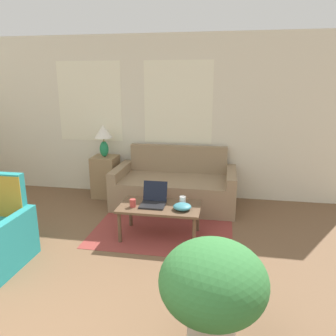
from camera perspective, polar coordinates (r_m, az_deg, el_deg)
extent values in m
cube|color=silver|center=(5.50, -5.10, 8.76)|extent=(6.96, 0.05, 2.60)
cube|color=white|center=(5.72, -13.48, 11.17)|extent=(1.10, 0.01, 1.30)
cube|color=white|center=(5.32, 1.74, 11.30)|extent=(1.10, 0.01, 1.30)
cube|color=brown|center=(4.68, -0.09, -8.85)|extent=(1.79, 2.02, 0.01)
cube|color=#937A5B|center=(5.08, 1.12, -4.23)|extent=(1.57, 0.92, 0.44)
cube|color=#937A5B|center=(5.39, 1.79, -0.66)|extent=(1.57, 0.12, 0.88)
cube|color=#937A5B|center=(5.25, -8.15, -2.88)|extent=(0.14, 0.92, 0.59)
cube|color=#937A5B|center=(5.00, 10.86, -3.91)|extent=(0.14, 0.92, 0.59)
cube|color=teal|center=(4.12, -26.68, -6.99)|extent=(0.54, 0.10, 0.93)
cube|color=teal|center=(3.78, -25.30, -11.86)|extent=(0.10, 0.75, 0.57)
cube|color=#937551|center=(5.56, -10.81, -1.46)|extent=(0.39, 0.39, 0.68)
ellipsoid|color=#1E8451|center=(5.45, -11.06, 3.27)|extent=(0.14, 0.14, 0.26)
cylinder|color=tan|center=(5.42, -11.14, 4.90)|extent=(0.02, 0.02, 0.06)
cone|color=white|center=(5.40, -11.21, 6.29)|extent=(0.29, 0.29, 0.21)
cube|color=brown|center=(4.05, -1.41, -6.73)|extent=(1.00, 0.57, 0.03)
cylinder|color=brown|center=(4.03, -8.42, -10.20)|extent=(0.04, 0.04, 0.38)
cylinder|color=brown|center=(3.86, 4.58, -11.27)|extent=(0.04, 0.04, 0.38)
cylinder|color=brown|center=(4.44, -6.52, -7.68)|extent=(0.04, 0.04, 0.38)
cylinder|color=brown|center=(4.28, 5.20, -8.52)|extent=(0.04, 0.04, 0.38)
cube|color=black|center=(4.02, -2.69, -6.49)|extent=(0.30, 0.25, 0.02)
cube|color=black|center=(4.12, -2.24, -4.01)|extent=(0.30, 0.08, 0.24)
cylinder|color=white|center=(4.06, 2.56, -5.64)|extent=(0.08, 0.08, 0.10)
cylinder|color=#B23D38|center=(4.00, -6.15, -6.09)|extent=(0.07, 0.07, 0.10)
ellipsoid|color=teal|center=(3.91, 2.49, -6.74)|extent=(0.22, 0.22, 0.07)
cylinder|color=#BCB2A3|center=(2.68, 7.50, -26.41)|extent=(0.35, 0.35, 0.27)
ellipsoid|color=#337538|center=(2.42, 7.86, -18.94)|extent=(0.76, 0.76, 0.57)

